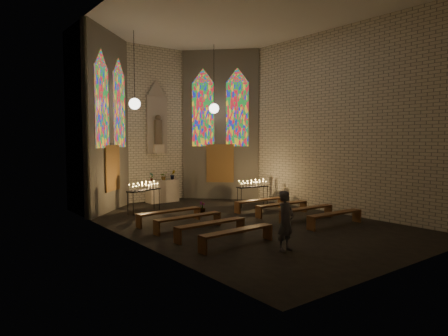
{
  "coord_description": "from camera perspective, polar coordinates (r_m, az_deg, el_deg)",
  "views": [
    {
      "loc": [
        -8.57,
        -10.45,
        2.79
      ],
      "look_at": [
        0.08,
        0.96,
        1.79
      ],
      "focal_mm": 32.0,
      "sensor_mm": 36.0,
      "label": 1
    }
  ],
  "objects": [
    {
      "name": "visitor",
      "position": [
        10.24,
        8.81,
        -7.46
      ],
      "size": [
        0.62,
        0.47,
        1.52
      ],
      "primitive_type": "imported",
      "rotation": [
        0.0,
        0.0,
        0.2
      ],
      "color": "#45444D",
      "rests_on": "ground"
    },
    {
      "name": "pew_left_3",
      "position": [
        10.63,
        1.9,
        -9.21
      ],
      "size": [
        2.33,
        0.41,
        0.45
      ],
      "rotation": [
        0.0,
        0.0,
        0.03
      ],
      "color": "#502E16",
      "rests_on": "ground"
    },
    {
      "name": "floor",
      "position": [
        13.8,
        2.17,
        -7.67
      ],
      "size": [
        12.0,
        12.0,
        0.0
      ],
      "primitive_type": "plane",
      "color": "black",
      "rests_on": "ground"
    },
    {
      "name": "pew_left_1",
      "position": [
        12.54,
        -5.08,
        -7.18
      ],
      "size": [
        2.33,
        0.41,
        0.45
      ],
      "rotation": [
        0.0,
        0.0,
        0.03
      ],
      "color": "#502E16",
      "rests_on": "ground"
    },
    {
      "name": "votive_stand_left",
      "position": [
        15.7,
        -11.38,
        -2.81
      ],
      "size": [
        1.54,
        0.84,
        1.11
      ],
      "rotation": [
        0.0,
        0.0,
        0.34
      ],
      "color": "black",
      "rests_on": "ground"
    },
    {
      "name": "flower_vase_left",
      "position": [
        17.86,
        -10.33,
        -1.23
      ],
      "size": [
        0.22,
        0.18,
        0.36
      ],
      "primitive_type": "imported",
      "rotation": [
        0.0,
        0.0,
        0.27
      ],
      "color": "#4C723F",
      "rests_on": "altar"
    },
    {
      "name": "room",
      "position": [
        16.29,
        -5.4,
        7.24
      ],
      "size": [
        8.22,
        12.43,
        7.0
      ],
      "color": "beige",
      "rests_on": "ground"
    },
    {
      "name": "pew_right_0",
      "position": [
        15.93,
        5.19,
        -4.78
      ],
      "size": [
        2.33,
        0.41,
        0.45
      ],
      "rotation": [
        0.0,
        0.0,
        -0.03
      ],
      "color": "#502E16",
      "rests_on": "ground"
    },
    {
      "name": "votive_stand_right",
      "position": [
        16.84,
        4.12,
        -2.42
      ],
      "size": [
        1.47,
        0.47,
        1.06
      ],
      "rotation": [
        0.0,
        0.0,
        -0.09
      ],
      "color": "black",
      "rests_on": "ground"
    },
    {
      "name": "flower_vase_center",
      "position": [
        18.14,
        -8.61,
        -1.13
      ],
      "size": [
        0.41,
        0.39,
        0.36
      ],
      "primitive_type": "imported",
      "rotation": [
        0.0,
        0.0,
        -0.39
      ],
      "color": "#4C723F",
      "rests_on": "altar"
    },
    {
      "name": "altar",
      "position": [
        18.21,
        -8.79,
        -3.27
      ],
      "size": [
        1.4,
        0.6,
        1.0
      ],
      "primitive_type": "cube",
      "color": "beige",
      "rests_on": "ground"
    },
    {
      "name": "pew_left_2",
      "position": [
        11.56,
        -1.89,
        -8.13
      ],
      "size": [
        2.33,
        0.41,
        0.45
      ],
      "rotation": [
        0.0,
        0.0,
        0.03
      ],
      "color": "#502E16",
      "rests_on": "ground"
    },
    {
      "name": "flower_vase_right",
      "position": [
        18.33,
        -7.33,
        -0.95
      ],
      "size": [
        0.28,
        0.25,
        0.43
      ],
      "primitive_type": "imported",
      "rotation": [
        0.0,
        0.0,
        -0.25
      ],
      "color": "#4C723F",
      "rests_on": "altar"
    },
    {
      "name": "aisle_flower_pot",
      "position": [
        15.41,
        -3.14,
        -5.62
      ],
      "size": [
        0.28,
        0.28,
        0.43
      ],
      "primitive_type": "imported",
      "rotation": [
        0.0,
        0.0,
        0.19
      ],
      "color": "#4C723F",
      "rests_on": "ground"
    },
    {
      "name": "pew_left_0",
      "position": [
        13.55,
        -7.8,
        -6.36
      ],
      "size": [
        2.33,
        0.41,
        0.45
      ],
      "rotation": [
        0.0,
        0.0,
        0.03
      ],
      "color": "#502E16",
      "rests_on": "ground"
    },
    {
      "name": "pew_right_3",
      "position": [
        13.53,
        15.58,
        -6.48
      ],
      "size": [
        2.33,
        0.41,
        0.45
      ],
      "rotation": [
        0.0,
        0.0,
        -0.03
      ],
      "color": "#502E16",
      "rests_on": "ground"
    },
    {
      "name": "pew_right_1",
      "position": [
        15.08,
        8.28,
        -5.31
      ],
      "size": [
        2.33,
        0.41,
        0.45
      ],
      "rotation": [
        0.0,
        0.0,
        -0.03
      ],
      "color": "#502E16",
      "rests_on": "ground"
    },
    {
      "name": "pew_right_2",
      "position": [
        14.28,
        11.73,
        -5.87
      ],
      "size": [
        2.33,
        0.41,
        0.45
      ],
      "rotation": [
        0.0,
        0.0,
        -0.03
      ],
      "color": "#502E16",
      "rests_on": "ground"
    }
  ]
}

